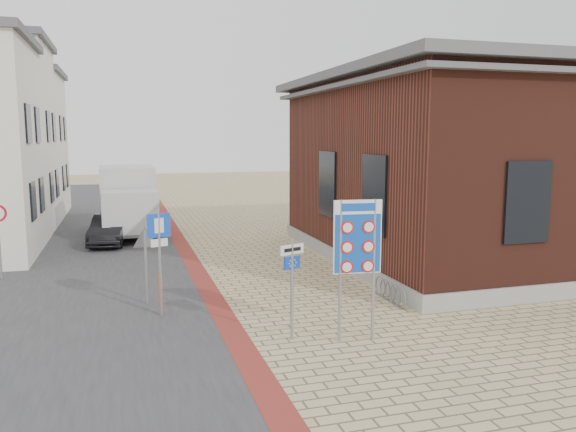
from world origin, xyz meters
TOP-DOWN VIEW (x-y plane):
  - ground at (0.00, 0.00)m, footprint 120.00×120.00m
  - road_strip at (-5.50, 15.00)m, footprint 7.00×60.00m
  - curb_strip at (-2.00, 10.00)m, footprint 0.60×40.00m
  - brick_building at (8.99, 7.00)m, footprint 13.00×13.00m
  - bike_rack at (2.65, 2.20)m, footprint 0.08×1.80m
  - sedan at (-4.89, 13.29)m, footprint 1.83×3.93m
  - box_truck at (-4.08, 15.53)m, footprint 2.67×6.04m
  - border_sign at (0.57, -0.26)m, footprint 1.08×0.17m
  - essen_sign at (-0.80, 0.20)m, footprint 0.60×0.25m
  - parking_sign at (-3.50, 2.73)m, footprint 0.58×0.23m
  - yield_sign at (-3.80, 3.86)m, footprint 0.75×0.09m
  - bollard at (-3.50, 2.80)m, footprint 0.11×0.11m

SIDE VIEW (x-z plane):
  - ground at x=0.00m, z-range 0.00..0.00m
  - road_strip at x=-5.50m, z-range 0.00..0.02m
  - curb_strip at x=-2.00m, z-range 0.00..0.03m
  - bike_rack at x=2.65m, z-range -0.04..0.56m
  - bollard at x=-3.50m, z-range 0.00..1.07m
  - sedan at x=-4.89m, z-range 0.00..1.25m
  - essen_sign at x=-0.80m, z-range 0.37..2.69m
  - yield_sign at x=-3.80m, z-range 0.53..2.64m
  - box_truck at x=-4.08m, z-range 0.05..3.18m
  - parking_sign at x=-3.50m, z-range 0.51..3.23m
  - border_sign at x=0.57m, z-range 0.71..3.89m
  - brick_building at x=8.99m, z-range 0.09..6.89m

